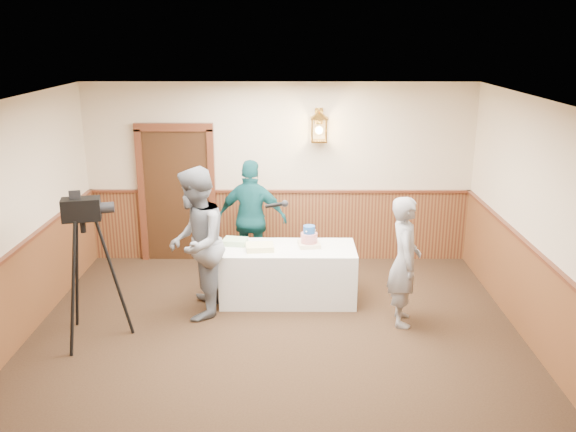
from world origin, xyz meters
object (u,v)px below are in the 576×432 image
display_table (288,274)px  tv_camera_rig (88,277)px  sheet_cake_yellow (260,247)px  sheet_cake_green (235,242)px  assistant_p (252,219)px  interviewer (196,243)px  tiered_cake (309,238)px  baker (404,261)px

display_table → tv_camera_rig: bearing=-154.4°
display_table → sheet_cake_yellow: size_ratio=5.01×
display_table → sheet_cake_green: size_ratio=5.77×
sheet_cake_yellow → sheet_cake_green: 0.41m
sheet_cake_green → assistant_p: assistant_p is taller
sheet_cake_yellow → tv_camera_rig: bearing=-152.4°
interviewer → display_table: bearing=112.1°
assistant_p → sheet_cake_yellow: bearing=108.1°
assistant_p → tv_camera_rig: (-1.78, -1.99, -0.10)m
display_table → interviewer: 1.38m
tiered_cake → tv_camera_rig: bearing=-155.9°
sheet_cake_yellow → assistant_p: assistant_p is taller
tv_camera_rig → tiered_cake: bearing=10.0°
sheet_cake_yellow → tv_camera_rig: (-1.95, -1.02, -0.01)m
baker → tv_camera_rig: tv_camera_rig is taller
assistant_p → tv_camera_rig: size_ratio=1.02×
display_table → assistant_p: 1.14m
sheet_cake_green → assistant_p: 0.77m
display_table → sheet_cake_green: 0.84m
sheet_cake_green → baker: size_ratio=0.19×
display_table → baker: size_ratio=1.10×
tv_camera_rig → assistant_p: bearing=33.9°
display_table → assistant_p: bearing=121.4°
tiered_cake → sheet_cake_yellow: size_ratio=0.87×
sheet_cake_green → tv_camera_rig: tv_camera_rig is taller
sheet_cake_yellow → assistant_p: 0.99m
baker → interviewer: bearing=88.9°
interviewer → assistant_p: 1.48m
display_table → tv_camera_rig: 2.60m
sheet_cake_yellow → baker: 1.90m
tiered_cake → interviewer: size_ratio=0.16×
baker → tv_camera_rig: size_ratio=0.95×
sheet_cake_green → tv_camera_rig: size_ratio=0.18×
sheet_cake_yellow → interviewer: (-0.78, -0.37, 0.18)m
sheet_cake_green → interviewer: (-0.43, -0.59, 0.18)m
interviewer → baker: 2.60m
tiered_cake → assistant_p: 1.16m
tiered_cake → sheet_cake_yellow: bearing=-167.4°
tiered_cake → baker: baker is taller
display_table → baker: bearing=-25.3°
interviewer → assistant_p: interviewer is taller
sheet_cake_green → baker: (2.15, -0.81, 0.03)m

